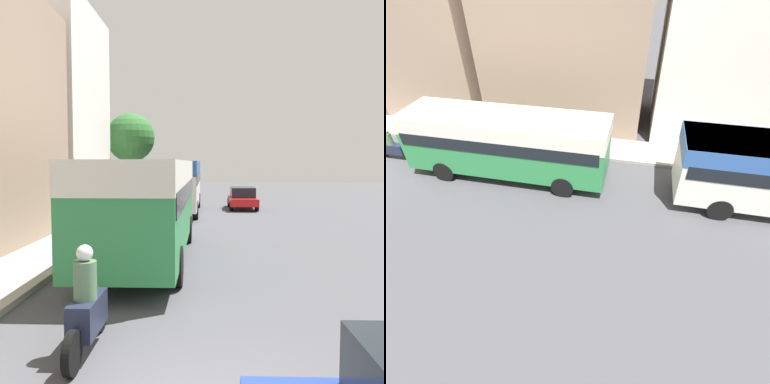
% 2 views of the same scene
% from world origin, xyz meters
% --- Properties ---
extents(sidewalk, '(2.20, 120.00, 0.15)m').
position_xyz_m(sidewalk, '(-5.10, 0.00, 0.07)').
color(sidewalk, '#9E998E').
rests_on(sidewalk, ground_plane).
extents(building_corner, '(5.12, 6.24, 10.56)m').
position_xyz_m(building_corner, '(-8.76, 0.89, 5.28)').
color(building_corner, gray).
rests_on(building_corner, ground_plane).
extents(building_midblock, '(5.70, 9.17, 9.14)m').
position_xyz_m(building_midblock, '(-9.05, 9.31, 4.57)').
color(building_midblock, gray).
rests_on(building_midblock, ground_plane).
extents(building_far_terrace, '(6.74, 7.52, 11.30)m').
position_xyz_m(building_far_terrace, '(-9.57, 18.39, 5.65)').
color(building_far_terrace, silver).
rests_on(building_far_terrace, ground_plane).
extents(bus_lead, '(2.55, 9.37, 3.06)m').
position_xyz_m(bus_lead, '(-1.88, 8.07, 1.99)').
color(bus_lead, '#2D8447').
rests_on(bus_lead, ground_plane).
extents(motorcycle_behind_lead, '(0.38, 2.24, 1.73)m').
position_xyz_m(motorcycle_behind_lead, '(-1.91, 1.59, 0.68)').
color(motorcycle_behind_lead, '#1E2338').
rests_on(motorcycle_behind_lead, ground_plane).
extents(pedestrian_near_curb, '(0.33, 0.33, 1.57)m').
position_xyz_m(pedestrian_near_curb, '(-5.39, 1.38, 0.95)').
color(pedestrian_near_curb, '#232838').
rests_on(pedestrian_near_curb, sidewalk).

